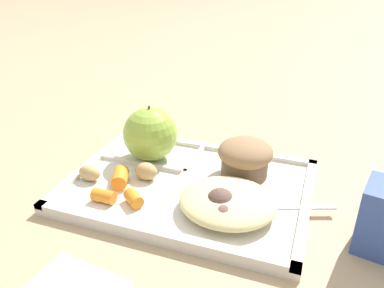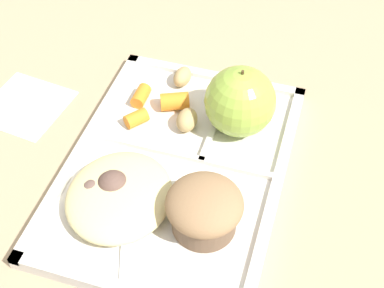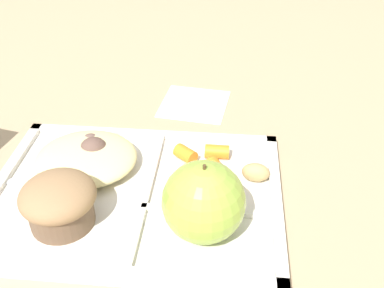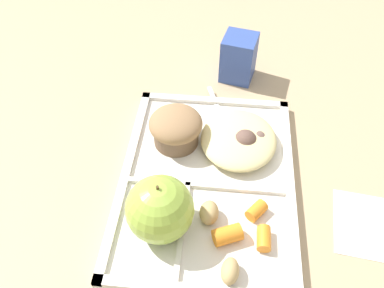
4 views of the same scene
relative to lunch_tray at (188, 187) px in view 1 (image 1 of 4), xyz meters
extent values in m
plane|color=tan|center=(0.00, 0.00, -0.01)|extent=(6.00, 6.00, 0.00)
cube|color=silver|center=(0.00, 0.00, 0.00)|extent=(0.35, 0.26, 0.01)
cube|color=silver|center=(0.00, -0.12, 0.01)|extent=(0.35, 0.01, 0.01)
cube|color=silver|center=(0.00, 0.12, 0.01)|extent=(0.35, 0.01, 0.01)
cube|color=silver|center=(-0.17, 0.00, 0.01)|extent=(0.01, 0.26, 0.01)
cube|color=silver|center=(0.17, 0.00, 0.01)|extent=(0.01, 0.26, 0.01)
cube|color=silver|center=(-0.01, 0.00, 0.01)|extent=(0.01, 0.23, 0.01)
cube|color=silver|center=(-0.09, 0.03, 0.01)|extent=(0.15, 0.01, 0.01)
sphere|color=#93B742|center=(-0.09, 0.05, 0.05)|extent=(0.09, 0.09, 0.09)
cylinder|color=#4C381E|center=(-0.09, 0.05, 0.09)|extent=(0.00, 0.00, 0.01)
cylinder|color=brown|center=(0.07, 0.05, 0.02)|extent=(0.07, 0.07, 0.03)
ellipsoid|color=#93704C|center=(0.07, 0.05, 0.04)|extent=(0.08, 0.08, 0.04)
cylinder|color=orange|center=(-0.09, -0.08, 0.01)|extent=(0.03, 0.02, 0.02)
cylinder|color=orange|center=(-0.05, -0.07, 0.01)|extent=(0.03, 0.03, 0.02)
cylinder|color=orange|center=(-0.10, -0.03, 0.02)|extent=(0.04, 0.04, 0.02)
ellipsoid|color=tan|center=(-0.15, -0.04, 0.02)|extent=(0.04, 0.03, 0.02)
ellipsoid|color=tan|center=(-0.07, -0.01, 0.02)|extent=(0.04, 0.03, 0.03)
ellipsoid|color=beige|center=(0.07, -0.04, 0.02)|extent=(0.13, 0.12, 0.03)
sphere|color=brown|center=(0.06, -0.05, 0.02)|extent=(0.04, 0.04, 0.04)
sphere|color=brown|center=(0.07, -0.08, 0.02)|extent=(0.03, 0.03, 0.03)
cube|color=white|center=(0.16, -0.01, 0.01)|extent=(0.10, 0.04, 0.00)
cube|color=white|center=(0.09, -0.03, 0.01)|extent=(0.04, 0.03, 0.00)
cylinder|color=white|center=(0.07, -0.03, 0.01)|extent=(0.02, 0.01, 0.00)
cylinder|color=white|center=(0.07, -0.04, 0.01)|extent=(0.02, 0.01, 0.00)
cylinder|color=white|center=(0.07, -0.05, 0.01)|extent=(0.02, 0.01, 0.00)
camera|label=1|loc=(0.17, -0.45, 0.32)|focal=35.93mm
camera|label=2|loc=(0.39, 0.14, 0.51)|focal=50.59mm
camera|label=3|loc=(-0.11, 0.40, 0.38)|focal=42.51mm
camera|label=4|loc=(-0.36, -0.01, 0.49)|focal=37.69mm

